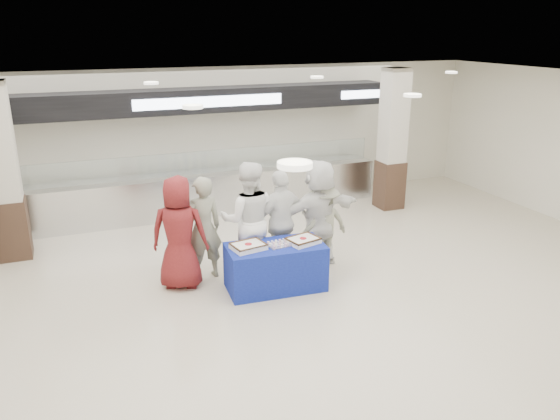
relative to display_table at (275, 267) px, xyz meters
name	(u,v)px	position (x,y,z in m)	size (l,w,h in m)	color
ground	(307,324)	(0.01, -1.23, -0.38)	(14.00, 14.00, 0.00)	beige
serving_line	(209,163)	(0.01, 4.17, 0.78)	(8.70, 0.85, 2.80)	silver
column_left	(4,177)	(-3.99, 2.97, 1.15)	(0.55, 0.55, 3.20)	#332017
column_right	(392,143)	(4.01, 2.97, 1.15)	(0.55, 0.55, 3.20)	#332017
display_table	(275,267)	(0.00, 0.00, 0.00)	(1.55, 0.78, 0.75)	#162997
sheet_cake_left	(248,246)	(-0.45, 0.02, 0.43)	(0.56, 0.47, 0.10)	white
sheet_cake_right	(303,240)	(0.45, -0.07, 0.43)	(0.56, 0.48, 0.10)	white
cupcake_tray	(279,244)	(0.05, -0.03, 0.40)	(0.38, 0.30, 0.06)	#ABABB0
civilian_maroon	(179,233)	(-1.40, 0.64, 0.56)	(0.91, 0.59, 1.86)	maroon
soldier_a	(203,228)	(-0.96, 0.83, 0.51)	(0.65, 0.42, 1.77)	gray
chef_tall	(248,220)	(-0.22, 0.67, 0.62)	(0.96, 0.75, 1.98)	white
chef_short	(281,221)	(0.36, 0.64, 0.52)	(1.05, 0.44, 1.79)	white
soldier_b	(323,223)	(1.16, 0.64, 0.37)	(0.97, 0.56, 1.50)	gray
civilian_white	(319,213)	(1.06, 0.64, 0.58)	(1.77, 0.56, 1.91)	white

